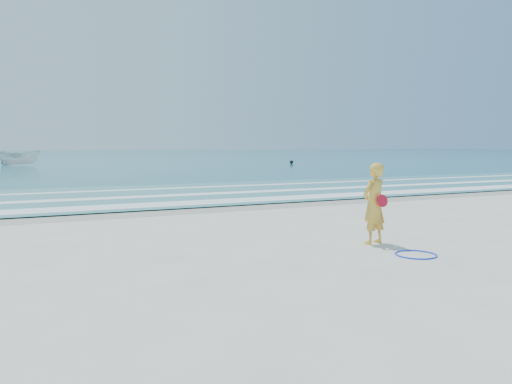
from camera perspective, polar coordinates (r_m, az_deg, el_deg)
name	(u,v)px	position (r m, az deg, el deg)	size (l,w,h in m)	color
ground	(361,268)	(8.99, 11.95, -8.51)	(400.00, 400.00, 0.00)	silver
wet_sand	(197,209)	(16.93, -6.79, -1.90)	(400.00, 2.40, 0.00)	#B2A893
ocean	(49,155)	(112.08, -22.60, 3.91)	(400.00, 190.00, 0.04)	#19727F
shallow	(159,194)	(21.70, -10.98, -0.24)	(400.00, 10.00, 0.01)	#59B7AD
foam_near	(185,203)	(18.15, -8.09, -1.26)	(400.00, 1.40, 0.01)	white
foam_mid	(164,196)	(20.92, -10.44, -0.42)	(400.00, 0.90, 0.01)	white
foam_far	(146,189)	(24.12, -12.45, 0.31)	(400.00, 0.60, 0.01)	white
hoop	(416,255)	(10.27, 17.80, -6.82)	(0.80, 0.80, 0.03)	#0E36FF
boat	(19,158)	(57.02, -25.43, 3.57)	(1.55, 4.12, 1.59)	silver
buoy	(291,162)	(55.39, 4.08, 3.43)	(0.41, 0.41, 0.41)	black
woman	(374,204)	(11.07, 13.32, -1.30)	(0.73, 0.57, 1.76)	gold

